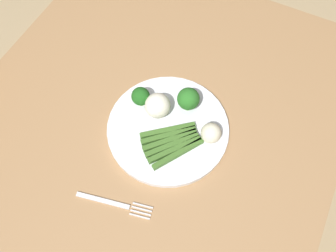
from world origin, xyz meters
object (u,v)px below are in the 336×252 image
plate (168,128)px  broccoli_back_right (188,99)px  broccoli_front (141,96)px  asparagus_bundle (172,142)px  dining_table (141,159)px  cauliflower_front_left (158,106)px  fork (116,204)px  cauliflower_mid (211,133)px

plate → broccoli_back_right: 0.08m
broccoli_front → asparagus_bundle: bearing=60.6°
dining_table → broccoli_back_right: bearing=151.8°
broccoli_back_right → cauliflower_front_left: (0.04, -0.06, -0.01)m
dining_table → asparagus_bundle: bearing=107.4°
plate → broccoli_back_right: (-0.07, 0.02, 0.04)m
broccoli_front → fork: bearing=15.3°
plate → broccoli_back_right: size_ratio=4.41×
cauliflower_mid → fork: cauliflower_mid is taller
broccoli_front → broccoli_back_right: 0.11m
plate → cauliflower_mid: size_ratio=6.04×
asparagus_bundle → cauliflower_front_left: cauliflower_front_left is taller
dining_table → plate: bearing=139.5°
plate → broccoli_front: (-0.03, -0.09, 0.04)m
broccoli_back_right → cauliflower_front_left: broccoli_back_right is taller
asparagus_bundle → broccoli_back_right: broccoli_back_right is taller
plate → cauliflower_mid: bearing=100.4°
broccoli_back_right → asparagus_bundle: bearing=4.4°
fork → dining_table: bearing=88.8°
cauliflower_mid → fork: bearing=-27.6°
cauliflower_front_left → cauliflower_mid: cauliflower_front_left is taller
dining_table → broccoli_front: size_ratio=21.21×
plate → fork: (0.21, -0.02, -0.01)m
cauliflower_mid → broccoli_front: bearing=-93.5°
dining_table → cauliflower_front_left: 0.18m
dining_table → fork: 0.19m
broccoli_front → fork: size_ratio=0.33×
cauliflower_mid → dining_table: bearing=-62.9°
dining_table → cauliflower_front_left: cauliflower_front_left is taller
cauliflower_front_left → fork: (0.24, 0.02, -0.04)m
broccoli_back_right → cauliflower_mid: size_ratio=1.37×
cauliflower_mid → fork: size_ratio=0.29×
plate → broccoli_front: broccoli_front is taller
cauliflower_mid → broccoli_back_right: bearing=-122.3°
cauliflower_front_left → cauliflower_mid: bearing=87.1°
dining_table → broccoli_back_right: broccoli_back_right is taller
cauliflower_front_left → broccoli_back_right: bearing=127.2°
asparagus_bundle → cauliflower_mid: size_ratio=3.07×
plate → cauliflower_mid: cauliflower_mid is taller
dining_table → plate: size_ratio=4.00×
broccoli_front → fork: (0.24, 0.07, -0.04)m
asparagus_bundle → cauliflower_mid: (-0.05, 0.07, 0.02)m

